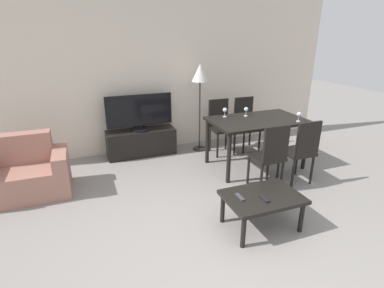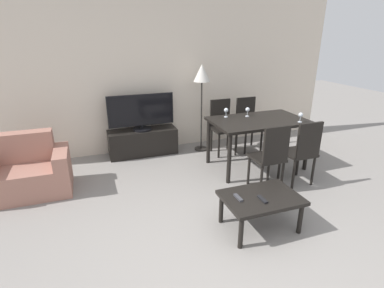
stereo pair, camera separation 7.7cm
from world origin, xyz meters
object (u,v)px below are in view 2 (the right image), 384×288
Objects in this scene: tv at (141,112)px; dining_chair_far_left at (222,124)px; wine_glass_right at (301,115)px; dining_table at (258,125)px; dining_chair_near at (270,155)px; wine_glass_center at (248,110)px; dining_chair_far at (248,121)px; floor_lamp at (202,78)px; coffee_table at (261,200)px; remote_secondary at (238,198)px; tv_stand at (143,142)px; dining_chair_near_right at (302,150)px; remote_primary at (262,199)px; armchair at (28,173)px; wine_glass_left at (226,111)px.

dining_chair_far_left is at bearing -14.92° from tv.
wine_glass_right is at bearing -54.79° from dining_chair_far_left.
dining_table is 1.55× the size of dining_chair_near.
wine_glass_center is at bearing -30.09° from tv.
tv is 0.77× the size of dining_table.
dining_chair_far_left is at bearing 180.00° from dining_chair_far.
wine_glass_center is (0.49, -0.75, -0.41)m from floor_lamp.
coffee_table is 1.89m from wine_glass_center.
remote_secondary is (-0.50, -2.36, -0.89)m from floor_lamp.
floor_lamp reaches higher than dining_table.
tv_stand is at bearing 164.98° from dining_chair_far_left.
wine_glass_center is (1.53, -0.89, 0.65)m from tv_stand.
remote_secondary is at bearing -77.92° from tv.
remote_secondary is at bearing -127.33° from dining_table.
wine_glass_right is (0.76, -1.07, 0.36)m from dining_chair_far_left.
tv is 1.19× the size of dining_chair_far_left.
dining_chair_near_right is (1.85, -1.85, -0.24)m from tv.
wine_glass_right is (0.76, 0.42, 0.36)m from dining_chair_near.
coffee_table is 2.43m from dining_chair_far.
tv is 2.74m from remote_primary.
floor_lamp is 10.50× the size of wine_glass_center.
remote_primary is at bearing -73.89° from tv_stand.
dining_chair_far_left is (0.56, 2.18, 0.18)m from coffee_table.
dining_chair_far is 0.61× the size of floor_lamp.
remote_secondary is (-0.81, -0.65, -0.12)m from dining_chair_near.
dining_chair_near is (3.04, -1.03, 0.24)m from armchair.
remote_primary is at bearing -27.27° from remote_secondary.
floor_lamp is (2.73, 0.69, 1.01)m from armchair.
wine_glass_center is (-0.33, -0.53, 0.36)m from dining_chair_far.
armchair is at bearing 145.33° from coffee_table.
dining_chair_far is at bearing 34.04° from wine_glass_left.
dining_table reaches higher than remote_primary.
dining_chair_far_left is at bearing 108.95° from wine_glass_center.
dining_table is 0.80m from dining_chair_near_right.
dining_chair_near_right is 0.61× the size of floor_lamp.
coffee_table is 0.56× the size of dining_table.
dining_chair_far_left reaches higher than coffee_table.
dining_chair_near_right is 1.34m from remote_primary.
floor_lamp is 10.50× the size of wine_glass_left.
dining_chair_far is at bearing -10.95° from tv.
wine_glass_left is (0.44, 1.81, 0.47)m from remote_primary.
dining_chair_far is at bearing 71.21° from dining_table.
armchair is 1.13× the size of dining_chair_far_left.
dining_chair_far_left is (1.34, -0.36, -0.24)m from tv.
wine_glass_right is at bearing -34.29° from tv_stand.
dining_chair_far_left is 2.33m from remote_primary.
wine_glass_left reaches higher than armchair.
tv_stand is 0.54m from tv.
floor_lamp is 0.98m from wine_glass_center.
wine_glass_left and wine_glass_center have the same top height.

